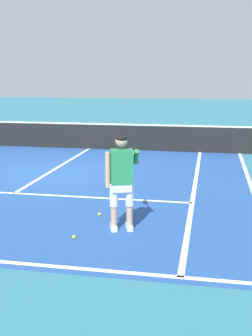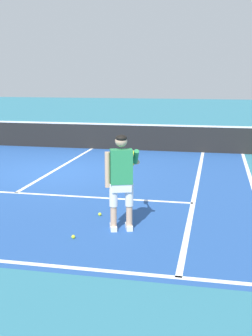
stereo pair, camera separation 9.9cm
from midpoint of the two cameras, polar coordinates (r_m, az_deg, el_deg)
name	(u,v)px [view 1 (the left image)]	position (r m, az deg, el deg)	size (l,w,h in m)	color
ground_plane	(51,172)	(12.58, -10.11, -0.49)	(80.00, 80.00, 0.00)	teal
court_inner_surface	(38,179)	(11.72, -11.78, -1.47)	(10.98, 10.38, 0.00)	#234C93
line_service	(14,193)	(10.48, -14.73, -3.22)	(8.23, 0.10, 0.01)	white
line_centre_service	(60,166)	(13.35, -8.83, 0.30)	(0.10, 6.40, 0.01)	white
line_singles_right	(195,187)	(10.83, 8.76, -2.46)	(0.10, 9.98, 0.01)	white
line_doubles_right	(252,190)	(10.88, 16.02, -2.74)	(0.10, 9.98, 0.01)	white
tennis_net	(89,136)	(16.26, -5.08, 4.27)	(11.96, 0.08, 1.07)	#333338
tennis_player	(122,176)	(7.53, -0.93, -1.03)	(0.58, 1.22, 1.71)	white
tennis_ball_near_feet	(100,214)	(8.55, -3.84, -6.10)	(0.07, 0.07, 0.07)	#CCE02D
tennis_ball_by_baseline	(74,237)	(7.45, -7.26, -9.00)	(0.07, 0.07, 0.07)	#CCE02D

